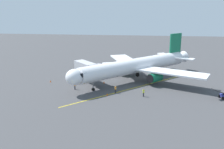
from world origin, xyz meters
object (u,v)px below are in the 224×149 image
(airplane, at_px, (137,66))
(ground_crew_wing_walker, at_px, (115,89))
(ground_crew_loader, at_px, (144,93))
(baggage_cart_near_nose, at_px, (79,67))
(ground_crew_marshaller, at_px, (75,86))
(safety_cone_nose_right, at_px, (50,81))
(safety_cone_nose_left, at_px, (104,82))
(box_truck_starboard_side, at_px, (107,67))
(safety_cone_wing_port, at_px, (107,94))
(jet_bridge, at_px, (90,69))

(airplane, distance_m, ground_crew_wing_walker, 11.97)
(ground_crew_loader, relative_size, baggage_cart_near_nose, 0.59)
(airplane, bearing_deg, ground_crew_loader, 98.50)
(ground_crew_marshaller, height_order, safety_cone_nose_right, ground_crew_marshaller)
(ground_crew_loader, relative_size, safety_cone_nose_left, 3.11)
(airplane, distance_m, box_truck_starboard_side, 12.55)
(ground_crew_marshaller, bearing_deg, safety_cone_nose_right, -31.51)
(ground_crew_loader, bearing_deg, safety_cone_wing_port, 2.53)
(baggage_cart_near_nose, height_order, safety_cone_wing_port, baggage_cart_near_nose)
(jet_bridge, relative_size, box_truck_starboard_side, 1.91)
(baggage_cart_near_nose, bearing_deg, box_truck_starboard_side, 167.82)
(safety_cone_nose_left, height_order, safety_cone_nose_right, same)
(box_truck_starboard_side, height_order, safety_cone_wing_port, box_truck_starboard_side)
(safety_cone_nose_left, distance_m, safety_cone_wing_port, 9.06)
(ground_crew_marshaller, distance_m, box_truck_starboard_side, 18.28)
(box_truck_starboard_side, distance_m, safety_cone_nose_right, 18.25)
(jet_bridge, height_order, baggage_cart_near_nose, jet_bridge)
(jet_bridge, xyz_separation_m, safety_cone_wing_port, (-5.66, 8.25, -3.49))
(ground_crew_loader, bearing_deg, ground_crew_wing_walker, -12.10)
(ground_crew_wing_walker, xyz_separation_m, box_truck_starboard_side, (4.66, -18.87, 0.50))
(ground_crew_wing_walker, bearing_deg, jet_bridge, -41.80)
(ground_crew_loader, distance_m, safety_cone_nose_left, 13.15)
(jet_bridge, relative_size, safety_cone_nose_left, 17.32)
(ground_crew_wing_walker, bearing_deg, ground_crew_loader, 167.90)
(ground_crew_marshaller, relative_size, box_truck_starboard_side, 0.34)
(ground_crew_wing_walker, height_order, safety_cone_nose_right, ground_crew_wing_walker)
(ground_crew_marshaller, xyz_separation_m, baggage_cart_near_nose, (4.17, -19.54, -0.23))
(airplane, distance_m, baggage_cart_near_nose, 21.35)
(airplane, xyz_separation_m, safety_cone_wing_port, (6.14, 12.35, -3.73))
(ground_crew_marshaller, bearing_deg, ground_crew_wing_walker, 172.24)
(airplane, relative_size, safety_cone_nose_left, 60.25)
(ground_crew_marshaller, distance_m, ground_crew_wing_walker, 9.90)
(jet_bridge, relative_size, ground_crew_marshaller, 5.57)
(baggage_cart_near_nose, xyz_separation_m, safety_cone_nose_left, (-10.19, 13.76, -0.38))
(ground_crew_wing_walker, xyz_separation_m, safety_cone_nose_right, (17.75, -6.21, -0.61))
(airplane, height_order, ground_crew_wing_walker, airplane)
(ground_crew_wing_walker, height_order, box_truck_starboard_side, box_truck_starboard_side)
(box_truck_starboard_side, bearing_deg, ground_crew_marshaller, 73.62)
(airplane, bearing_deg, jet_bridge, 19.18)
(jet_bridge, height_order, safety_cone_wing_port, jet_bridge)
(safety_cone_wing_port, bearing_deg, ground_crew_marshaller, -20.41)
(safety_cone_nose_left, distance_m, safety_cone_nose_right, 13.99)
(safety_cone_nose_right, bearing_deg, box_truck_starboard_side, -135.96)
(ground_crew_marshaller, bearing_deg, safety_cone_wing_port, 159.59)
(ground_crew_wing_walker, height_order, safety_cone_wing_port, ground_crew_wing_walker)
(ground_crew_wing_walker, bearing_deg, safety_cone_nose_right, -19.27)
(safety_cone_wing_port, bearing_deg, ground_crew_wing_walker, -134.56)
(ground_crew_wing_walker, bearing_deg, box_truck_starboard_side, -76.14)
(ground_crew_loader, bearing_deg, safety_cone_nose_right, -17.45)
(ground_crew_loader, height_order, safety_cone_nose_left, ground_crew_loader)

